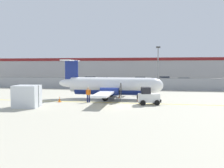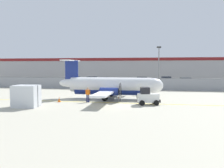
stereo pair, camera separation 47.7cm
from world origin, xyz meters
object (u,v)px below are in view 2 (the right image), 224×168
Objects in this scene: parked_car_5 at (167,80)px; parked_car_2 at (105,81)px; baggage_tug at (148,97)px; ground_crew_worker at (88,94)px; traffic_cone_far_right at (153,96)px; cargo_container at (26,96)px; traffic_cone_near_left at (138,98)px; parked_car_3 at (123,82)px; commuter_airplane at (112,86)px; parked_car_1 at (92,80)px; traffic_cone_near_right at (120,95)px; parked_car_0 at (74,80)px; parked_car_7 at (210,83)px; traffic_cone_far_left at (59,99)px; parked_car_4 at (141,80)px; apron_light_pole at (159,65)px; parked_car_6 at (185,81)px.

parked_car_2 is at bearing -160.28° from parked_car_5.
baggage_tug is 6.82m from ground_crew_worker.
baggage_tug is 5.45m from traffic_cone_far_right.
cargo_container is 4.01× the size of traffic_cone_near_left.
parked_car_3 is (0.89, 21.80, -0.06)m from ground_crew_worker.
traffic_cone_near_left is at bearing -69.84° from parked_car_3.
commuter_airplane is 25.05× the size of traffic_cone_far_right.
baggage_tug is 0.60× the size of parked_car_1.
cargo_container reaches higher than traffic_cone_near_right.
cargo_container reaches higher than parked_car_1.
ground_crew_worker is at bearing 115.97° from parked_car_0.
traffic_cone_far_right is at bearing -73.77° from ground_crew_worker.
commuter_airplane is 3.74× the size of parked_car_7.
traffic_cone_far_left is at bearing -145.06° from commuter_airplane.
traffic_cone_near_right is (-2.67, 2.91, 0.00)m from traffic_cone_near_left.
parked_car_2 is at bearing 141.70° from parked_car_3.
parked_car_3 is 16.66m from parked_car_7.
commuter_airplane is at bearing -79.15° from parked_car_3.
baggage_tug is at bearing -54.50° from traffic_cone_near_right.
ground_crew_worker is (-2.17, -3.59, -0.65)m from commuter_airplane.
ground_crew_worker is 5.96m from traffic_cone_near_left.
apron_light_pole is (3.96, -16.48, 3.41)m from parked_car_4.
parked_car_1 and parked_car_2 have the same top height.
ground_crew_worker is at bearing 161.53° from baggage_tug.
apron_light_pole reaches higher than parked_car_4.
apron_light_pole is (-5.49, -14.46, 3.41)m from parked_car_6.
parked_car_1 is at bearing -3.02° from ground_crew_worker.
parked_car_3 is (-2.02, 16.89, 0.58)m from traffic_cone_near_right.
parked_car_3 is (4.86, -4.88, 0.00)m from parked_car_2.
traffic_cone_near_left is 27.07m from parked_car_6.
apron_light_pole is at bearing -43.21° from parked_car_3.
traffic_cone_far_right is 24.53m from parked_car_2.
parked_car_6 is 15.83m from apron_light_pole.
parked_car_3 is at bearing 110.52° from traffic_cone_far_right.
parked_car_0 is (-13.96, 25.38, -0.71)m from commuter_airplane.
baggage_tug is at bearing -94.58° from traffic_cone_far_right.
apron_light_pole is at bearing 48.63° from cargo_container.
parked_car_0 is at bearing 106.12° from traffic_cone_far_left.
traffic_cone_near_right is 1.00× the size of traffic_cone_far_right.
parked_car_1 is (-13.36, 27.66, 0.58)m from traffic_cone_near_left.
parked_car_4 is 0.60× the size of apron_light_pole.
traffic_cone_far_left is 18.26m from apron_light_pole.
traffic_cone_near_left is at bearing 116.50° from parked_car_1.
cargo_container is at bearing -134.03° from commuter_airplane.
parked_car_3 is (-4.69, 19.80, 0.58)m from traffic_cone_near_left.
traffic_cone_near_right is at bearing 114.08° from parked_car_1.
cargo_container is (-11.97, -3.79, 0.24)m from baggage_tug.
traffic_cone_far_right is (4.32, -0.05, 0.00)m from traffic_cone_near_right.
traffic_cone_near_left is at bearing 69.36° from parked_car_6.
traffic_cone_far_left is at bearing -128.30° from parked_car_7.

